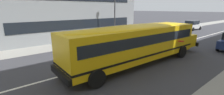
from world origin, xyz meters
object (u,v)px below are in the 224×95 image
school_bus (139,41)px  parked_car_white_beside_sign (192,25)px  parked_car_red_past_driveway (150,31)px  street_lamp (115,3)px

school_bus → parked_car_white_beside_sign: bearing=16.6°
school_bus → parked_car_red_past_driveway: size_ratio=3.11×
parked_car_red_past_driveway → school_bus: bearing=-147.5°
school_bus → street_lamp: size_ratio=1.79×
school_bus → parked_car_red_past_driveway: (9.02, 5.81, -0.76)m
school_bus → parked_car_red_past_driveway: school_bus is taller
parked_car_red_past_driveway → street_lamp: street_lamp is taller
school_bus → street_lamp: bearing=61.7°
school_bus → parked_car_white_beside_sign: 21.68m
parked_car_red_past_driveway → parked_car_white_beside_sign: size_ratio=0.98×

